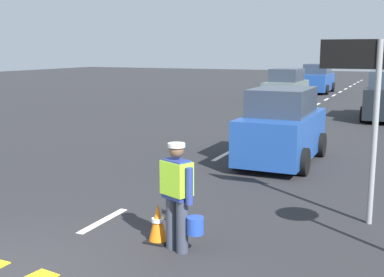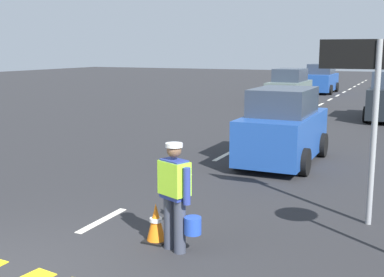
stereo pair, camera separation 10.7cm
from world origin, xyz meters
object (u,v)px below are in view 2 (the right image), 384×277
object	(u,v)px
lane_direction_sign	(362,87)
traffic_cone_near	(156,223)
car_oncoming_second	(289,88)
car_oncoming_third	(321,79)
road_worker	(176,192)
traffic_cone_far	(175,204)
car_outgoing_ahead	(283,128)

from	to	relation	value
lane_direction_sign	traffic_cone_near	bearing A→B (deg)	-140.37
lane_direction_sign	traffic_cone_near	world-z (taller)	lane_direction_sign
traffic_cone_near	car_oncoming_second	distance (m)	20.97
traffic_cone_near	car_oncoming_third	bearing A→B (deg)	95.53
road_worker	traffic_cone_far	bearing A→B (deg)	117.47
car_outgoing_ahead	car_oncoming_third	world-z (taller)	car_oncoming_third
traffic_cone_near	car_outgoing_ahead	bearing A→B (deg)	86.55
traffic_cone_near	car_outgoing_ahead	xyz separation A→B (m)	(0.38, 6.37, 0.62)
lane_direction_sign	car_oncoming_third	bearing A→B (deg)	101.74
traffic_cone_far	car_oncoming_second	distance (m)	19.83
car_outgoing_ahead	traffic_cone_near	bearing A→B (deg)	-93.45
traffic_cone_near	car_outgoing_ahead	world-z (taller)	car_outgoing_ahead
lane_direction_sign	car_outgoing_ahead	size ratio (longest dim) A/B	0.83
road_worker	traffic_cone_near	distance (m)	0.79
car_oncoming_third	car_outgoing_ahead	bearing A→B (deg)	-81.99
road_worker	traffic_cone_near	xyz separation A→B (m)	(-0.45, 0.19, -0.62)
traffic_cone_near	lane_direction_sign	bearing A→B (deg)	39.63
lane_direction_sign	car_outgoing_ahead	xyz separation A→B (m)	(-2.38, 4.09, -1.47)
car_outgoing_ahead	car_oncoming_second	world-z (taller)	car_outgoing_ahead
lane_direction_sign	car_oncoming_third	world-z (taller)	lane_direction_sign
car_oncoming_third	car_oncoming_second	bearing A→B (deg)	-91.17
lane_direction_sign	car_oncoming_second	xyz separation A→B (m)	(-5.76, 18.46, -1.48)
car_outgoing_ahead	car_oncoming_second	size ratio (longest dim) A/B	0.92
traffic_cone_near	traffic_cone_far	world-z (taller)	traffic_cone_near
road_worker	car_oncoming_second	distance (m)	21.22
traffic_cone_near	car_oncoming_third	distance (m)	29.30
road_worker	traffic_cone_far	distance (m)	1.62
traffic_cone_near	car_oncoming_second	size ratio (longest dim) A/B	0.15
lane_direction_sign	car_oncoming_third	xyz separation A→B (m)	(-5.59, 26.87, -1.46)
road_worker	car_outgoing_ahead	world-z (taller)	car_outgoing_ahead
lane_direction_sign	car_outgoing_ahead	bearing A→B (deg)	120.18
traffic_cone_far	car_oncoming_second	size ratio (longest dim) A/B	0.13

